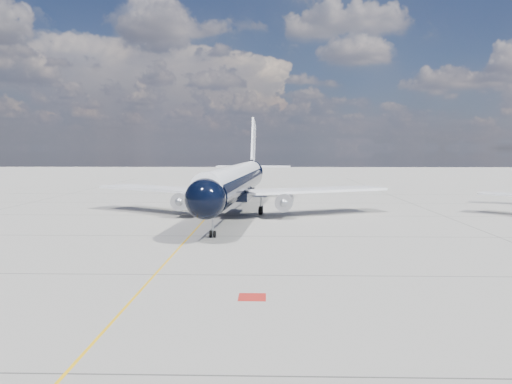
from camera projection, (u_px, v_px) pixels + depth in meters
ground at (213, 211)px, 68.79m from camera, size 320.00×320.00×0.00m
taxiway_centerline at (208, 215)px, 63.82m from camera, size 0.16×160.00×0.01m
red_marking at (252, 297)px, 28.78m from camera, size 1.60×1.60×0.01m
main_airliner at (237, 181)px, 64.88m from camera, size 39.19×47.81×13.81m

